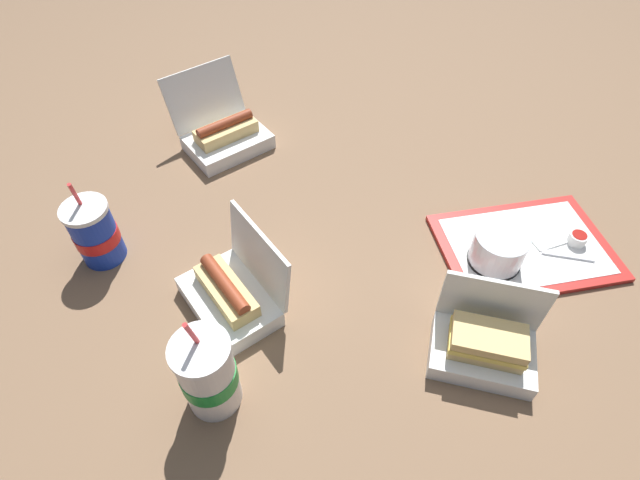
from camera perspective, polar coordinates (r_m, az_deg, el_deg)
The scene contains 11 objects.
ground_plane at distance 1.13m, azimuth 2.56°, elevation 0.09°, with size 3.20×3.20×0.00m, color brown.
food_tray at distance 1.20m, azimuth 22.34°, elevation -0.76°, with size 0.42×0.34×0.01m.
cake_container at distance 1.11m, azimuth 19.66°, elevation -1.04°, with size 0.11×0.11×0.08m.
ketchup_cup at distance 1.24m, azimuth 27.34°, elevation 0.32°, with size 0.04×0.04×0.02m.
napkin_stack at distance 1.24m, azimuth 24.32°, elevation 1.06°, with size 0.10×0.10×0.00m, color white.
plastic_fork at distance 1.21m, azimuth 26.46°, elevation -1.60°, with size 0.11×0.01×0.01m, color white.
clamshell_hotdog_right at distance 1.00m, azimuth -10.03°, elevation -5.98°, with size 0.25×0.26×0.17m.
clamshell_sandwich_front at distance 0.97m, azimuth 18.28°, elevation -11.29°, with size 0.21×0.16×0.16m.
clamshell_hotdog_back at distance 1.38m, azimuth -10.87°, elevation 11.88°, with size 0.29×0.29×0.18m.
soda_cup_left at distance 0.87m, azimuth -12.66°, elevation -14.74°, with size 0.10×0.10×0.23m.
soda_cup_back at distance 1.15m, azimuth -24.31°, elevation 0.74°, with size 0.10×0.10×0.21m.
Camera 1 is at (0.02, 0.75, 0.85)m, focal length 28.00 mm.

